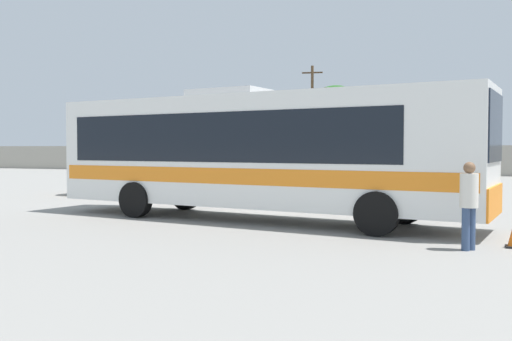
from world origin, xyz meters
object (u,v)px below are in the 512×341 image
object	(u,v)px
attendant_by_bus_door	(469,200)
coach_bus_white_orange	(253,150)
utility_pole_far	(325,128)
utility_pole_near	(312,117)
roadside_tree_midright	(366,119)
vendor_umbrella_secondary_orange	(93,152)
roadside_tree_midleft	(336,111)
roadside_tree_left	(230,118)
parked_car_second_silver	(289,165)
parked_car_third_red	(359,165)
parked_car_leftmost_white	(221,164)

from	to	relation	value
attendant_by_bus_door	coach_bus_white_orange	bearing A→B (deg)	152.63
utility_pole_far	utility_pole_near	bearing A→B (deg)	150.51
roadside_tree_midright	vendor_umbrella_secondary_orange	bearing A→B (deg)	-102.46
coach_bus_white_orange	utility_pole_far	size ratio (longest dim) A/B	1.76
roadside_tree_midleft	roadside_tree_midright	distance (m)	3.48
vendor_umbrella_secondary_orange	utility_pole_near	size ratio (longest dim) A/B	0.24
attendant_by_bus_door	roadside_tree_midleft	bearing A→B (deg)	106.59
roadside_tree_left	roadside_tree_midleft	bearing A→B (deg)	7.40
parked_car_second_silver	utility_pole_far	xyz separation A→B (m)	(1.43, 5.73, 3.00)
attendant_by_bus_door	utility_pole_far	distance (m)	37.42
attendant_by_bus_door	parked_car_third_red	size ratio (longest dim) A/B	0.39
parked_car_second_silver	roadside_tree_midright	size ratio (longest dim) A/B	0.66
vendor_umbrella_secondary_orange	parked_car_third_red	xyz separation A→B (m)	(7.65, 21.03, -1.08)
roadside_tree_midleft	parked_car_leftmost_white	bearing A→B (deg)	-123.89
attendant_by_bus_door	utility_pole_near	size ratio (longest dim) A/B	0.19
parked_car_leftmost_white	roadside_tree_midleft	xyz separation A→B (m)	(6.93, 10.32, 4.70)
vendor_umbrella_secondary_orange	roadside_tree_midright	distance (m)	30.68
parked_car_leftmost_white	roadside_tree_midright	distance (m)	13.95
parked_car_leftmost_white	roadside_tree_midright	bearing A→B (deg)	41.69
parked_car_third_red	roadside_tree_midleft	xyz separation A→B (m)	(-4.13, 10.21, 4.66)
utility_pole_far	vendor_umbrella_secondary_orange	bearing A→B (deg)	-97.64
coach_bus_white_orange	parked_car_second_silver	world-z (taller)	coach_bus_white_orange
parked_car_leftmost_white	vendor_umbrella_secondary_orange	bearing A→B (deg)	-80.73
vendor_umbrella_secondary_orange	utility_pole_far	distance (m)	27.23
parked_car_leftmost_white	utility_pole_far	world-z (taller)	utility_pole_far
attendant_by_bus_door	utility_pole_near	distance (m)	38.69
coach_bus_white_orange	roadside_tree_left	distance (m)	39.10
coach_bus_white_orange	roadside_tree_midleft	world-z (taller)	roadside_tree_midleft
attendant_by_bus_door	utility_pole_near	xyz separation A→B (m)	(-13.12, 36.19, 3.80)
parked_car_leftmost_white	parked_car_third_red	xyz separation A→B (m)	(11.07, 0.11, 0.04)
vendor_umbrella_secondary_orange	roadside_tree_midleft	xyz separation A→B (m)	(3.52, 31.24, 3.58)
parked_car_second_silver	attendant_by_bus_door	bearing A→B (deg)	-66.06
vendor_umbrella_secondary_orange	parked_car_third_red	bearing A→B (deg)	70.01
utility_pole_near	roadside_tree_midleft	world-z (taller)	utility_pole_near
parked_car_second_silver	utility_pole_far	world-z (taller)	utility_pole_far
attendant_by_bus_door	roadside_tree_midright	xyz separation A→B (m)	(-8.76, 38.33, 3.65)
coach_bus_white_orange	roadside_tree_midright	xyz separation A→B (m)	(-3.02, 35.36, 2.66)
parked_car_second_silver	parked_car_third_red	size ratio (longest dim) A/B	1.05
utility_pole_far	roadside_tree_left	xyz separation A→B (m)	(-10.22, 3.01, 1.14)
parked_car_third_red	roadside_tree_midleft	size ratio (longest dim) A/B	0.57
vendor_umbrella_secondary_orange	roadside_tree_left	distance (m)	30.80
parked_car_leftmost_white	parked_car_second_silver	size ratio (longest dim) A/B	0.91
roadside_tree_midright	parked_car_leftmost_white	bearing A→B (deg)	-138.31
coach_bus_white_orange	attendant_by_bus_door	world-z (taller)	coach_bus_white_orange
vendor_umbrella_secondary_orange	utility_pole_near	xyz separation A→B (m)	(2.23, 27.70, 2.91)
parked_car_third_red	roadside_tree_left	size ratio (longest dim) A/B	0.62
utility_pole_near	roadside_tree_midright	size ratio (longest dim) A/B	1.30
parked_car_second_silver	parked_car_third_red	world-z (taller)	parked_car_third_red
parked_car_second_silver	roadside_tree_left	size ratio (longest dim) A/B	0.65
vendor_umbrella_secondary_orange	parked_car_third_red	size ratio (longest dim) A/B	0.50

